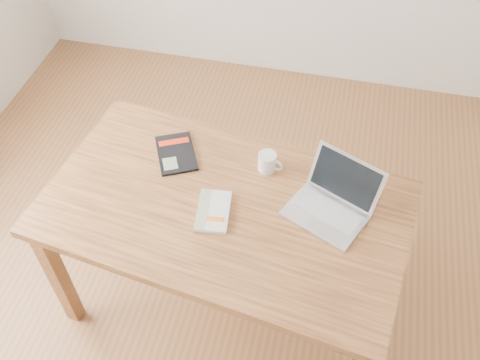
% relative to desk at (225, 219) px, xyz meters
% --- Properties ---
extents(room, '(4.04, 4.04, 2.70)m').
position_rel_desk_xyz_m(room, '(0.10, -0.09, 0.69)').
color(room, brown).
rests_on(room, ground).
extents(desk, '(1.55, 1.03, 0.75)m').
position_rel_desk_xyz_m(desk, '(0.00, 0.00, 0.00)').
color(desk, brown).
rests_on(desk, ground).
extents(white_guidebook, '(0.15, 0.22, 0.02)m').
position_rel_desk_xyz_m(white_guidebook, '(-0.03, -0.04, 0.10)').
color(white_guidebook, beige).
rests_on(white_guidebook, desk).
extents(black_guidebook, '(0.24, 0.28, 0.01)m').
position_rel_desk_xyz_m(black_guidebook, '(-0.27, 0.23, 0.10)').
color(black_guidebook, black).
rests_on(black_guidebook, desk).
extents(laptop, '(0.39, 0.37, 0.20)m').
position_rel_desk_xyz_m(laptop, '(0.42, 0.08, 0.13)').
color(laptop, silver).
rests_on(laptop, desk).
extents(coffee_mug, '(0.11, 0.08, 0.08)m').
position_rel_desk_xyz_m(coffee_mug, '(0.13, 0.23, 0.13)').
color(coffee_mug, white).
rests_on(coffee_mug, desk).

